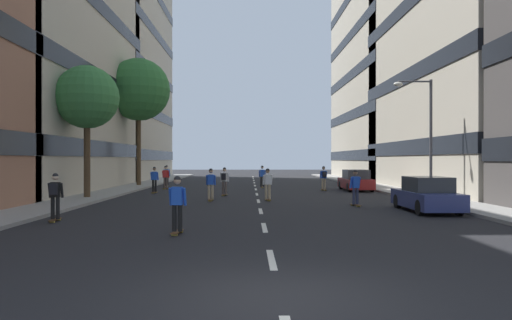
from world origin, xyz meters
TOP-DOWN VIEW (x-y plane):
  - ground_plane at (0.00, 23.92)m, footprint 143.55×143.55m
  - sidewalk_left at (-9.71, 26.92)m, footprint 2.55×65.79m
  - sidewalk_right at (9.71, 26.92)m, footprint 2.55×65.79m
  - lane_markings at (0.00, 25.50)m, footprint 0.16×57.20m
  - building_left_far at (-17.60, 46.54)m, footprint 13.35×21.01m
  - building_right_far at (17.60, 46.54)m, footprint 13.35×23.38m
  - parked_car_near at (7.23, 12.73)m, footprint 1.82×4.40m
  - parked_car_mid at (7.23, 26.46)m, footprint 1.82×4.40m
  - street_tree_near at (-9.71, 31.84)m, footprint 5.19×5.19m
  - street_tree_mid at (-9.71, 19.22)m, footprint 3.58×3.58m
  - streetlamp_right at (9.09, 17.99)m, footprint 2.13×0.30m
  - skater_0 at (0.55, 30.00)m, footprint 0.54×0.91m
  - skater_1 at (4.64, 15.06)m, footprint 0.57×0.92m
  - skater_2 at (-7.59, 9.58)m, footprint 0.54×0.91m
  - skater_3 at (4.93, 26.54)m, footprint 0.56×0.92m
  - skater_4 at (-6.87, 28.39)m, footprint 0.56×0.92m
  - skater_5 at (-2.69, 6.62)m, footprint 0.55×0.92m
  - skater_6 at (0.52, 18.22)m, footprint 0.56×0.92m
  - skater_7 at (-2.60, 18.10)m, footprint 0.54×0.91m
  - skater_8 at (-6.86, 24.07)m, footprint 0.55×0.91m
  - skater_9 at (-7.39, 31.78)m, footprint 0.54×0.91m
  - skater_10 at (-2.05, 21.79)m, footprint 0.57×0.92m

SIDE VIEW (x-z plane):
  - ground_plane at x=0.00m, z-range 0.00..0.00m
  - lane_markings at x=0.00m, z-range 0.00..0.01m
  - sidewalk_left at x=-9.71m, z-range 0.00..0.14m
  - sidewalk_right at x=9.71m, z-range 0.00..0.14m
  - parked_car_near at x=7.23m, z-range -0.06..1.46m
  - parked_car_mid at x=7.23m, z-range -0.06..1.46m
  - skater_0 at x=0.55m, z-range 0.10..1.87m
  - skater_1 at x=4.64m, z-range 0.10..1.87m
  - skater_4 at x=-6.87m, z-range 0.10..1.87m
  - skater_5 at x=-2.69m, z-range 0.10..1.87m
  - skater_6 at x=0.52m, z-range 0.10..1.87m
  - skater_7 at x=-2.60m, z-range 0.10..1.87m
  - skater_8 at x=-6.86m, z-range 0.10..1.87m
  - skater_2 at x=-7.59m, z-range 0.13..1.90m
  - skater_3 at x=4.93m, z-range 0.13..1.90m
  - skater_9 at x=-7.39m, z-range 0.13..1.90m
  - skater_10 at x=-2.05m, z-range 0.13..1.90m
  - streetlamp_right at x=9.09m, z-range 0.89..7.39m
  - street_tree_mid at x=-9.71m, z-range 2.04..9.50m
  - street_tree_near at x=-9.71m, z-range 2.79..13.33m
  - building_right_far at x=17.60m, z-range 0.09..31.78m
  - building_left_far at x=-17.60m, z-range 0.09..31.95m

